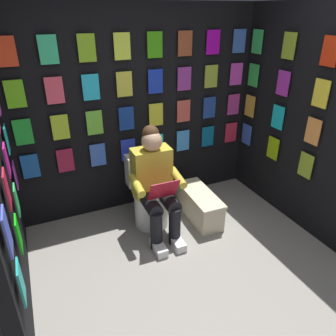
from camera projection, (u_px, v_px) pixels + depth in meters
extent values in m
plane|color=gray|center=(224.00, 312.00, 2.62)|extent=(30.00, 30.00, 0.00)
cube|color=black|center=(139.00, 113.00, 3.69)|extent=(2.95, 0.10, 2.29)
cube|color=#1652A0|center=(30.00, 166.00, 3.34)|extent=(0.17, 0.01, 0.26)
cube|color=maroon|center=(66.00, 160.00, 3.47)|extent=(0.17, 0.01, 0.26)
cube|color=blue|center=(98.00, 155.00, 3.60)|extent=(0.17, 0.01, 0.26)
cube|color=blue|center=(128.00, 150.00, 3.73)|extent=(0.17, 0.01, 0.26)
cube|color=#25F0E5|center=(157.00, 145.00, 3.86)|extent=(0.17, 0.01, 0.26)
cube|color=#3D90EA|center=(183.00, 141.00, 3.99)|extent=(0.17, 0.01, 0.26)
cube|color=#0C5E8F|center=(208.00, 136.00, 4.12)|extent=(0.17, 0.01, 0.26)
cube|color=#C1243F|center=(231.00, 133.00, 4.25)|extent=(0.17, 0.01, 0.26)
cube|color=green|center=(23.00, 132.00, 3.17)|extent=(0.17, 0.01, 0.26)
cube|color=#AFD028|center=(60.00, 127.00, 3.30)|extent=(0.17, 0.01, 0.26)
cube|color=#6AC437|center=(95.00, 123.00, 3.43)|extent=(0.17, 0.01, 0.26)
cube|color=#123697|center=(126.00, 119.00, 3.56)|extent=(0.17, 0.01, 0.26)
cube|color=yellow|center=(156.00, 115.00, 3.69)|extent=(0.17, 0.01, 0.26)
cube|color=#C64E45|center=(184.00, 111.00, 3.82)|extent=(0.17, 0.01, 0.26)
cube|color=navy|center=(209.00, 108.00, 3.96)|extent=(0.17, 0.01, 0.26)
cube|color=#A13085|center=(233.00, 105.00, 4.09)|extent=(0.17, 0.01, 0.26)
cube|color=#5DBF17|center=(15.00, 94.00, 3.01)|extent=(0.17, 0.01, 0.26)
cube|color=#E9485F|center=(55.00, 91.00, 3.14)|extent=(0.17, 0.01, 0.26)
cube|color=#22BEE9|center=(91.00, 87.00, 3.27)|extent=(0.17, 0.01, 0.26)
cube|color=gold|center=(124.00, 84.00, 3.40)|extent=(0.17, 0.01, 0.26)
cube|color=#1631BE|center=(155.00, 81.00, 3.53)|extent=(0.17, 0.01, 0.26)
cube|color=#8B3092|center=(184.00, 79.00, 3.66)|extent=(0.17, 0.01, 0.26)
cube|color=#91A635|center=(211.00, 76.00, 3.79)|extent=(0.17, 0.01, 0.26)
cube|color=#C83BB7|center=(236.00, 74.00, 3.92)|extent=(0.17, 0.01, 0.26)
cube|color=red|center=(6.00, 52.00, 2.84)|extent=(0.17, 0.01, 0.26)
cube|color=#32C682|center=(48.00, 50.00, 2.97)|extent=(0.17, 0.01, 0.26)
cube|color=#7CB31E|center=(87.00, 48.00, 3.10)|extent=(0.17, 0.01, 0.26)
cube|color=#CEE53D|center=(122.00, 46.00, 3.23)|extent=(0.17, 0.01, 0.26)
cube|color=#379710|center=(155.00, 45.00, 3.36)|extent=(0.17, 0.01, 0.26)
cube|color=brown|center=(185.00, 44.00, 3.49)|extent=(0.17, 0.01, 0.26)
cube|color=#A60BAD|center=(213.00, 42.00, 3.62)|extent=(0.17, 0.01, 0.26)
cube|color=#3759B3|center=(239.00, 41.00, 3.75)|extent=(0.17, 0.01, 0.26)
cube|color=black|center=(301.00, 121.00, 3.42)|extent=(0.10, 1.88, 2.29)
cube|color=blue|center=(247.00, 134.00, 4.19)|extent=(0.01, 0.17, 0.26)
cube|color=#8DB20F|center=(273.00, 148.00, 3.78)|extent=(0.01, 0.17, 0.26)
cube|color=olive|center=(306.00, 165.00, 3.36)|extent=(0.01, 0.17, 0.26)
cube|color=gold|center=(250.00, 106.00, 4.02)|extent=(0.01, 0.17, 0.26)
cube|color=#17BCCD|center=(278.00, 117.00, 3.61)|extent=(0.01, 0.17, 0.26)
cube|color=#E48C43|center=(313.00, 131.00, 3.19)|extent=(0.01, 0.17, 0.26)
cube|color=green|center=(253.00, 75.00, 3.85)|extent=(0.01, 0.17, 0.26)
cube|color=purple|center=(283.00, 83.00, 3.44)|extent=(0.01, 0.17, 0.26)
cube|color=yellow|center=(321.00, 94.00, 3.03)|extent=(0.01, 0.17, 0.26)
cube|color=green|center=(257.00, 42.00, 3.69)|extent=(0.01, 0.17, 0.26)
cube|color=olive|center=(289.00, 46.00, 3.27)|extent=(0.01, 0.17, 0.26)
cube|color=red|center=(330.00, 51.00, 2.86)|extent=(0.01, 0.17, 0.26)
cube|color=#1CAEA8|center=(21.00, 282.00, 1.93)|extent=(0.01, 0.17, 0.26)
cube|color=#13D512|center=(19.00, 234.00, 2.34)|extent=(0.01, 0.17, 0.26)
cube|color=#37DB67|center=(17.00, 200.00, 2.75)|extent=(0.01, 0.17, 0.26)
cube|color=#D73DE4|center=(15.00, 175.00, 3.17)|extent=(0.01, 0.17, 0.26)
cube|color=#4C5EDF|center=(7.00, 232.00, 1.76)|extent=(0.01, 0.17, 0.26)
cube|color=red|center=(7.00, 189.00, 2.17)|extent=(0.01, 0.17, 0.26)
cube|color=#EC1FA7|center=(7.00, 160.00, 2.59)|extent=(0.01, 0.17, 0.26)
cube|color=#29E1DB|center=(7.00, 139.00, 3.00)|extent=(0.01, 0.17, 0.26)
cylinder|color=white|center=(152.00, 209.00, 3.61)|extent=(0.38, 0.38, 0.40)
cylinder|color=white|center=(151.00, 193.00, 3.52)|extent=(0.41, 0.41, 0.02)
cube|color=white|center=(143.00, 169.00, 3.66)|extent=(0.38, 0.19, 0.36)
cylinder|color=white|center=(145.00, 172.00, 3.58)|extent=(0.39, 0.08, 0.39)
cube|color=gold|center=(152.00, 172.00, 3.37)|extent=(0.41, 0.23, 0.52)
sphere|color=tan|center=(152.00, 141.00, 3.19)|extent=(0.21, 0.21, 0.21)
sphere|color=#472D19|center=(151.00, 134.00, 3.18)|extent=(0.17, 0.17, 0.17)
cylinder|color=black|center=(168.00, 199.00, 3.35)|extent=(0.16, 0.40, 0.15)
cylinder|color=black|center=(150.00, 203.00, 3.28)|extent=(0.16, 0.40, 0.15)
cylinder|color=black|center=(174.00, 226.00, 3.30)|extent=(0.12, 0.12, 0.42)
cylinder|color=black|center=(156.00, 231.00, 3.23)|extent=(0.12, 0.12, 0.42)
cube|color=white|center=(177.00, 243.00, 3.33)|extent=(0.12, 0.26, 0.09)
cube|color=white|center=(159.00, 248.00, 3.26)|extent=(0.12, 0.26, 0.09)
cylinder|color=gold|center=(178.00, 177.00, 3.31)|extent=(0.09, 0.31, 0.13)
cylinder|color=gold|center=(137.00, 186.00, 3.16)|extent=(0.09, 0.31, 0.13)
cube|color=#A21223|center=(164.00, 190.00, 3.11)|extent=(0.30, 0.14, 0.23)
cube|color=beige|center=(200.00, 207.00, 3.74)|extent=(0.30, 0.71, 0.31)
cube|color=beige|center=(200.00, 194.00, 3.66)|extent=(0.31, 0.74, 0.03)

